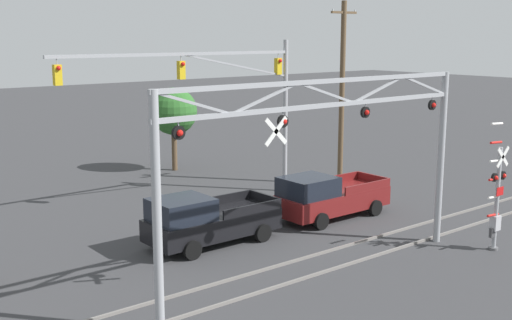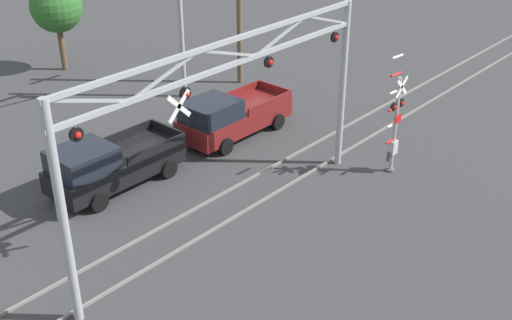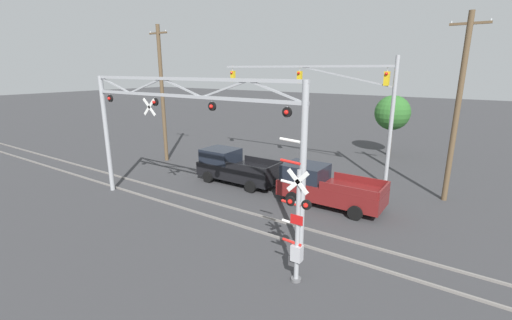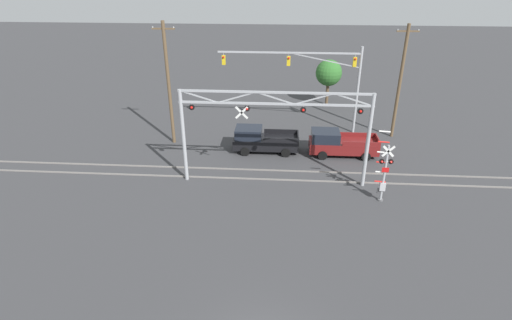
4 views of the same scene
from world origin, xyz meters
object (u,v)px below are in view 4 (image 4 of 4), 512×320
object	(u,v)px
utility_pole_left	(169,84)
background_tree_beyond_span	(329,73)
crossing_gantry	(274,123)
utility_pole_right	(400,82)
crossing_signal_mast	(384,174)
traffic_signal_span	(323,73)
pickup_truck_following	(339,143)
pickup_truck_lead	(262,140)

from	to	relation	value
utility_pole_left	background_tree_beyond_span	bearing A→B (deg)	39.08
crossing_gantry	utility_pole_left	world-z (taller)	utility_pole_left
utility_pole_left	utility_pole_right	size ratio (longest dim) A/B	1.04
crossing_signal_mast	utility_pole_left	size ratio (longest dim) A/B	0.49
utility_pole_right	utility_pole_left	bearing A→B (deg)	-171.94
traffic_signal_span	utility_pole_left	size ratio (longest dim) A/B	1.23
traffic_signal_span	pickup_truck_following	world-z (taller)	traffic_signal_span
crossing_gantry	background_tree_beyond_span	world-z (taller)	crossing_gantry
crossing_gantry	traffic_signal_span	world-z (taller)	traffic_signal_span
crossing_signal_mast	pickup_truck_following	distance (m)	7.28
utility_pole_right	crossing_gantry	bearing A→B (deg)	-138.20
pickup_truck_following	utility_pole_right	size ratio (longest dim) A/B	0.56
pickup_truck_following	background_tree_beyond_span	bearing A→B (deg)	89.18
crossing_signal_mast	utility_pole_right	size ratio (longest dim) A/B	0.50
utility_pole_left	background_tree_beyond_span	size ratio (longest dim) A/B	2.04
pickup_truck_lead	background_tree_beyond_span	xyz separation A→B (m)	(6.42, 12.78, 2.55)
traffic_signal_span	pickup_truck_lead	xyz separation A→B (m)	(-5.07, -4.74, -4.43)
background_tree_beyond_span	crossing_signal_mast	bearing A→B (deg)	-85.04
crossing_signal_mast	traffic_signal_span	size ratio (longest dim) A/B	0.39
crossing_signal_mast	background_tree_beyond_span	world-z (taller)	background_tree_beyond_span
crossing_signal_mast	pickup_truck_following	size ratio (longest dim) A/B	0.90
crossing_signal_mast	utility_pole_left	world-z (taller)	utility_pole_left
crossing_gantry	crossing_signal_mast	world-z (taller)	crossing_gantry
pickup_truck_lead	utility_pole_left	distance (m)	8.91
traffic_signal_span	utility_pole_right	bearing A→B (deg)	-6.51
utility_pole_left	crossing_signal_mast	bearing A→B (deg)	-28.19
crossing_gantry	utility_pole_left	bearing A→B (deg)	143.49
crossing_gantry	pickup_truck_lead	distance (m)	6.44
crossing_signal_mast	pickup_truck_lead	world-z (taller)	crossing_signal_mast
traffic_signal_span	background_tree_beyond_span	world-z (taller)	traffic_signal_span
crossing_signal_mast	crossing_gantry	bearing A→B (deg)	164.41
traffic_signal_span	background_tree_beyond_span	size ratio (longest dim) A/B	2.51
pickup_truck_lead	background_tree_beyond_span	size ratio (longest dim) A/B	1.07
traffic_signal_span	utility_pole_right	distance (m)	6.48
pickup_truck_following	background_tree_beyond_span	distance (m)	13.32
utility_pole_left	background_tree_beyond_span	world-z (taller)	utility_pole_left
crossing_signal_mast	pickup_truck_following	bearing A→B (deg)	105.46
traffic_signal_span	pickup_truck_lead	size ratio (longest dim) A/B	2.34
crossing_gantry	traffic_signal_span	bearing A→B (deg)	68.44
crossing_gantry	traffic_signal_span	distance (m)	10.81
utility_pole_left	utility_pole_right	bearing A→B (deg)	8.06
pickup_truck_lead	pickup_truck_following	bearing A→B (deg)	-2.63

